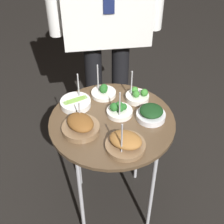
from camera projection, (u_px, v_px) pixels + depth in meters
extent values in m
plane|color=black|center=(112.00, 203.00, 1.93)|extent=(8.00, 8.00, 0.00)
cylinder|color=brown|center=(112.00, 121.00, 1.49)|extent=(0.60, 0.60, 0.02)
cylinder|color=#B7B7BC|center=(152.00, 192.00, 1.60)|extent=(0.02, 0.02, 0.68)
cylinder|color=#B7B7BC|center=(81.00, 200.00, 1.56)|extent=(0.02, 0.02, 0.68)
cylinder|color=#B7B7BC|center=(138.00, 141.00, 1.87)|extent=(0.02, 0.02, 0.68)
cylinder|color=#B7B7BC|center=(77.00, 148.00, 1.83)|extent=(0.02, 0.02, 0.68)
cylinder|color=white|center=(76.00, 103.00, 1.56)|extent=(0.15, 0.15, 0.03)
ellipsoid|color=olive|center=(76.00, 101.00, 1.54)|extent=(0.13, 0.05, 0.01)
ellipsoid|color=olive|center=(75.00, 100.00, 1.55)|extent=(0.13, 0.05, 0.01)
ellipsoid|color=olive|center=(74.00, 99.00, 1.55)|extent=(0.13, 0.05, 0.01)
cylinder|color=#ADADB2|center=(79.00, 88.00, 1.55)|extent=(0.01, 0.01, 0.16)
cylinder|color=silver|center=(120.00, 112.00, 1.51)|extent=(0.13, 0.13, 0.02)
sphere|color=#236023|center=(124.00, 107.00, 1.50)|extent=(0.03, 0.03, 0.03)
sphere|color=#236023|center=(119.00, 105.00, 1.50)|extent=(0.04, 0.04, 0.04)
sphere|color=#236023|center=(114.00, 107.00, 1.49)|extent=(0.04, 0.04, 0.04)
sphere|color=#236023|center=(120.00, 108.00, 1.49)|extent=(0.04, 0.04, 0.04)
cylinder|color=#ADADB2|center=(120.00, 106.00, 1.44)|extent=(0.01, 0.01, 0.15)
cylinder|color=silver|center=(137.00, 97.00, 1.60)|extent=(0.12, 0.12, 0.03)
sphere|color=#387F2D|center=(144.00, 93.00, 1.57)|extent=(0.04, 0.04, 0.04)
sphere|color=#387F2D|center=(135.00, 90.00, 1.59)|extent=(0.04, 0.04, 0.04)
sphere|color=#387F2D|center=(136.00, 94.00, 1.57)|extent=(0.04, 0.04, 0.04)
cylinder|color=#ADADB2|center=(132.00, 85.00, 1.56)|extent=(0.01, 0.01, 0.16)
cylinder|color=brown|center=(125.00, 146.00, 1.34)|extent=(0.18, 0.18, 0.02)
ellipsoid|color=#93602D|center=(126.00, 140.00, 1.32)|extent=(0.18, 0.17, 0.05)
cylinder|color=#ADADB2|center=(122.00, 140.00, 1.26)|extent=(0.01, 0.01, 0.18)
cylinder|color=brown|center=(81.00, 128.00, 1.42)|extent=(0.17, 0.17, 0.03)
ellipsoid|color=brown|center=(80.00, 122.00, 1.40)|extent=(0.17, 0.18, 0.05)
cylinder|color=#ADADB2|center=(80.00, 113.00, 1.42)|extent=(0.01, 0.01, 0.12)
cylinder|color=silver|center=(151.00, 116.00, 1.49)|extent=(0.14, 0.14, 0.03)
ellipsoid|color=#143816|center=(151.00, 111.00, 1.47)|extent=(0.11, 0.11, 0.04)
cylinder|color=silver|center=(104.00, 93.00, 1.63)|extent=(0.13, 0.13, 0.02)
sphere|color=#236023|center=(104.00, 89.00, 1.61)|extent=(0.03, 0.03, 0.03)
sphere|color=#236023|center=(104.00, 88.00, 1.61)|extent=(0.04, 0.04, 0.04)
sphere|color=#236023|center=(103.00, 89.00, 1.61)|extent=(0.03, 0.03, 0.03)
sphere|color=#236023|center=(103.00, 89.00, 1.61)|extent=(0.04, 0.04, 0.04)
sphere|color=#236023|center=(104.00, 89.00, 1.61)|extent=(0.04, 0.04, 0.04)
cylinder|color=#ADADB2|center=(98.00, 79.00, 1.60)|extent=(0.01, 0.01, 0.17)
cylinder|color=black|center=(95.00, 99.00, 2.05)|extent=(0.11, 0.11, 0.85)
cylinder|color=black|center=(120.00, 97.00, 2.07)|extent=(0.11, 0.11, 0.85)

